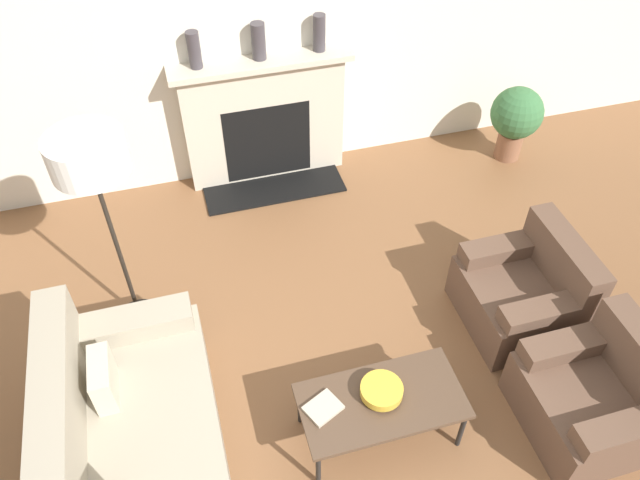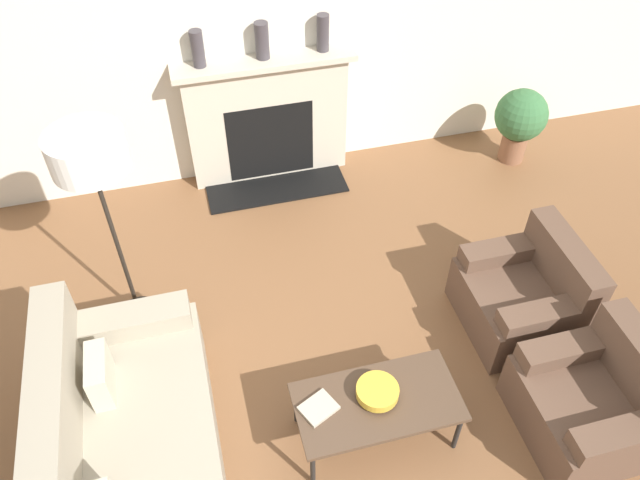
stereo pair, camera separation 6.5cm
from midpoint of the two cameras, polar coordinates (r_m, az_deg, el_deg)
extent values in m
plane|color=brown|center=(4.14, 1.60, -19.43)|extent=(18.00, 18.00, 0.00)
cube|color=silver|center=(5.31, -7.70, 19.12)|extent=(18.00, 0.06, 2.90)
cube|color=beige|center=(5.66, -4.49, 10.80)|extent=(1.41, 0.20, 1.13)
cube|color=black|center=(5.68, -4.23, 9.02)|extent=(0.78, 0.04, 0.73)
cube|color=black|center=(5.77, -3.62, 4.73)|extent=(1.27, 0.40, 0.02)
cube|color=beige|center=(5.33, -4.79, 15.88)|extent=(1.53, 0.28, 0.05)
cube|color=#9E937F|center=(3.99, -15.57, -19.36)|extent=(0.92, 1.93, 0.46)
cube|color=#9E937F|center=(3.69, -22.84, -16.98)|extent=(0.20, 1.93, 0.43)
cube|color=#9E937F|center=(4.22, -17.07, -7.17)|extent=(0.85, 0.22, 0.14)
cube|color=#C0B49C|center=(3.93, -19.02, -11.61)|extent=(0.12, 0.32, 0.28)
cube|color=brown|center=(4.40, 23.26, -14.21)|extent=(0.72, 0.79, 0.39)
cube|color=brown|center=(4.32, 22.15, -9.20)|extent=(0.65, 0.18, 0.13)
cube|color=brown|center=(4.10, 26.53, -15.67)|extent=(0.65, 0.18, 0.13)
cube|color=brown|center=(4.78, 17.83, -5.66)|extent=(0.72, 0.79, 0.39)
cube|color=brown|center=(4.66, 21.82, -1.95)|extent=(0.18, 0.79, 0.35)
cube|color=brown|center=(4.76, 16.84, -0.99)|extent=(0.65, 0.18, 0.13)
cube|color=brown|center=(4.45, 20.34, -6.44)|extent=(0.65, 0.18, 0.13)
cube|color=#4C3828|center=(3.90, 5.77, -14.52)|extent=(1.00, 0.51, 0.03)
cylinder|color=black|center=(3.91, -0.16, -20.20)|extent=(0.03, 0.03, 0.37)
cylinder|color=black|center=(4.11, 12.93, -16.75)|extent=(0.03, 0.03, 0.37)
cylinder|color=black|center=(4.10, -1.74, -14.88)|extent=(0.03, 0.03, 0.37)
cylinder|color=black|center=(4.29, 10.56, -11.93)|extent=(0.03, 0.03, 0.37)
cylinder|color=gold|center=(3.90, 5.73, -13.90)|extent=(0.09, 0.09, 0.02)
cylinder|color=gold|center=(3.87, 5.77, -13.61)|extent=(0.26, 0.26, 0.06)
cube|color=#B2A893|center=(3.83, 0.37, -15.10)|extent=(0.25, 0.23, 0.02)
cylinder|color=black|center=(4.92, -15.79, -6.44)|extent=(0.30, 0.30, 0.03)
cylinder|color=black|center=(4.40, -17.60, -0.52)|extent=(0.03, 0.03, 1.41)
cylinder|color=white|center=(3.91, -20.08, 7.60)|extent=(0.47, 0.47, 0.24)
cylinder|color=#3D383D|center=(5.22, -10.77, 16.80)|extent=(0.10, 0.10, 0.30)
cylinder|color=#3D383D|center=(5.27, -4.96, 17.70)|extent=(0.11, 0.11, 0.30)
cylinder|color=#3D383D|center=(5.37, 0.63, 18.42)|extent=(0.10, 0.10, 0.31)
cylinder|color=brown|center=(6.34, 17.51, 8.15)|extent=(0.24, 0.24, 0.28)
sphere|color=#386B3D|center=(6.14, 18.23, 10.80)|extent=(0.48, 0.48, 0.48)
camera|label=1|loc=(0.03, -89.60, 0.40)|focal=35.00mm
camera|label=2|loc=(0.03, 90.40, -0.40)|focal=35.00mm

